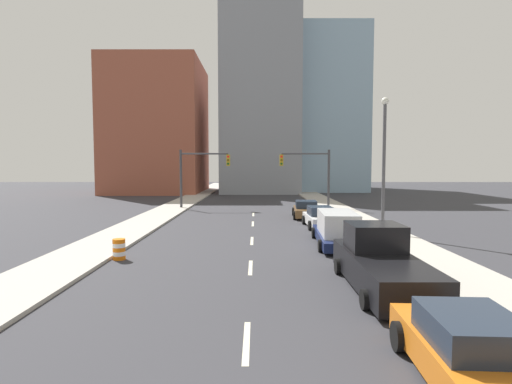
{
  "coord_description": "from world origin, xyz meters",
  "views": [
    {
      "loc": [
        0.23,
        -1.0,
        4.3
      ],
      "look_at": [
        0.25,
        30.02,
        2.2
      ],
      "focal_mm": 28.0,
      "sensor_mm": 36.0,
      "label": 1
    }
  ],
  "objects_px": {
    "sedan_orange": "(471,353)",
    "pickup_truck_black": "(380,263)",
    "street_lamp": "(384,156)",
    "sedan_white": "(320,218)",
    "sedan_brown": "(306,210)",
    "traffic_signal_right": "(313,170)",
    "traffic_signal_left": "(196,170)",
    "traffic_barrel": "(119,249)",
    "box_truck_navy": "(337,229)"
  },
  "relations": [
    {
      "from": "sedan_orange",
      "to": "pickup_truck_black",
      "type": "bearing_deg",
      "value": 91.45
    },
    {
      "from": "traffic_barrel",
      "to": "box_truck_navy",
      "type": "relative_size",
      "value": 0.15
    },
    {
      "from": "sedan_brown",
      "to": "sedan_orange",
      "type": "bearing_deg",
      "value": -86.53
    },
    {
      "from": "sedan_orange",
      "to": "pickup_truck_black",
      "type": "height_order",
      "value": "pickup_truck_black"
    },
    {
      "from": "street_lamp",
      "to": "sedan_orange",
      "type": "height_order",
      "value": "street_lamp"
    },
    {
      "from": "sedan_white",
      "to": "box_truck_navy",
      "type": "bearing_deg",
      "value": -92.9
    },
    {
      "from": "traffic_signal_right",
      "to": "box_truck_navy",
      "type": "xyz_separation_m",
      "value": [
        -1.3,
        -17.9,
        -2.95
      ]
    },
    {
      "from": "sedan_orange",
      "to": "box_truck_navy",
      "type": "relative_size",
      "value": 0.75
    },
    {
      "from": "traffic_signal_right",
      "to": "box_truck_navy",
      "type": "relative_size",
      "value": 0.93
    },
    {
      "from": "traffic_barrel",
      "to": "box_truck_navy",
      "type": "distance_m",
      "value": 11.08
    },
    {
      "from": "traffic_barrel",
      "to": "box_truck_navy",
      "type": "bearing_deg",
      "value": 17.08
    },
    {
      "from": "traffic_barrel",
      "to": "pickup_truck_black",
      "type": "height_order",
      "value": "pickup_truck_black"
    },
    {
      "from": "street_lamp",
      "to": "sedan_orange",
      "type": "bearing_deg",
      "value": -102.07
    },
    {
      "from": "sedan_orange",
      "to": "box_truck_navy",
      "type": "xyz_separation_m",
      "value": [
        0.17,
        13.66,
        0.21
      ]
    },
    {
      "from": "pickup_truck_black",
      "to": "sedan_white",
      "type": "xyz_separation_m",
      "value": [
        0.08,
        13.68,
        -0.21
      ]
    },
    {
      "from": "pickup_truck_black",
      "to": "box_truck_navy",
      "type": "relative_size",
      "value": 1.01
    },
    {
      "from": "traffic_signal_right",
      "to": "sedan_orange",
      "type": "bearing_deg",
      "value": -92.66
    },
    {
      "from": "traffic_signal_left",
      "to": "sedan_orange",
      "type": "relative_size",
      "value": 1.25
    },
    {
      "from": "pickup_truck_black",
      "to": "street_lamp",
      "type": "bearing_deg",
      "value": 72.01
    },
    {
      "from": "traffic_signal_right",
      "to": "pickup_truck_black",
      "type": "xyz_separation_m",
      "value": [
        -1.28,
        -25.32,
        -2.95
      ]
    },
    {
      "from": "traffic_signal_right",
      "to": "sedan_brown",
      "type": "xyz_separation_m",
      "value": [
        -1.55,
        -6.62,
        -3.18
      ]
    },
    {
      "from": "traffic_barrel",
      "to": "sedan_brown",
      "type": "relative_size",
      "value": 0.22
    },
    {
      "from": "traffic_barrel",
      "to": "sedan_orange",
      "type": "bearing_deg",
      "value": -44.98
    },
    {
      "from": "pickup_truck_black",
      "to": "sedan_brown",
      "type": "relative_size",
      "value": 1.43
    },
    {
      "from": "traffic_barrel",
      "to": "sedan_white",
      "type": "distance_m",
      "value": 14.3
    },
    {
      "from": "traffic_signal_right",
      "to": "street_lamp",
      "type": "bearing_deg",
      "value": -81.87
    },
    {
      "from": "street_lamp",
      "to": "box_truck_navy",
      "type": "bearing_deg",
      "value": -137.95
    },
    {
      "from": "street_lamp",
      "to": "box_truck_navy",
      "type": "xyz_separation_m",
      "value": [
        -3.42,
        -3.08,
        -3.98
      ]
    },
    {
      "from": "sedan_orange",
      "to": "traffic_barrel",
      "type": "bearing_deg",
      "value": 138.15
    },
    {
      "from": "box_truck_navy",
      "to": "traffic_signal_left",
      "type": "bearing_deg",
      "value": 122.97
    },
    {
      "from": "traffic_barrel",
      "to": "pickup_truck_black",
      "type": "distance_m",
      "value": 11.4
    },
    {
      "from": "traffic_signal_left",
      "to": "traffic_barrel",
      "type": "xyz_separation_m",
      "value": [
        -0.36,
        -21.15,
        -3.35
      ]
    },
    {
      "from": "traffic_signal_left",
      "to": "traffic_signal_right",
      "type": "xyz_separation_m",
      "value": [
        11.52,
        0.0,
        0.0
      ]
    },
    {
      "from": "sedan_white",
      "to": "sedan_brown",
      "type": "distance_m",
      "value": 5.03
    },
    {
      "from": "traffic_signal_right",
      "to": "sedan_orange",
      "type": "relative_size",
      "value": 1.25
    },
    {
      "from": "sedan_orange",
      "to": "sedan_brown",
      "type": "height_order",
      "value": "sedan_orange"
    },
    {
      "from": "traffic_signal_left",
      "to": "sedan_orange",
      "type": "bearing_deg",
      "value": -72.32
    },
    {
      "from": "sedan_white",
      "to": "sedan_brown",
      "type": "relative_size",
      "value": 1.01
    },
    {
      "from": "traffic_signal_right",
      "to": "sedan_brown",
      "type": "relative_size",
      "value": 1.32
    },
    {
      "from": "traffic_barrel",
      "to": "street_lamp",
      "type": "relative_size",
      "value": 0.11
    },
    {
      "from": "box_truck_navy",
      "to": "street_lamp",
      "type": "bearing_deg",
      "value": 45.29
    },
    {
      "from": "sedan_orange",
      "to": "sedan_brown",
      "type": "relative_size",
      "value": 1.06
    },
    {
      "from": "traffic_signal_left",
      "to": "pickup_truck_black",
      "type": "xyz_separation_m",
      "value": [
        10.24,
        -25.32,
        -2.95
      ]
    },
    {
      "from": "traffic_barrel",
      "to": "sedan_orange",
      "type": "xyz_separation_m",
      "value": [
        10.42,
        -10.41,
        0.19
      ]
    },
    {
      "from": "pickup_truck_black",
      "to": "sedan_white",
      "type": "bearing_deg",
      "value": 89.61
    },
    {
      "from": "traffic_signal_left",
      "to": "sedan_brown",
      "type": "distance_m",
      "value": 12.39
    },
    {
      "from": "traffic_signal_left",
      "to": "box_truck_navy",
      "type": "relative_size",
      "value": 0.93
    },
    {
      "from": "traffic_signal_left",
      "to": "sedan_white",
      "type": "xyz_separation_m",
      "value": [
        10.32,
        -11.64,
        -3.16
      ]
    },
    {
      "from": "traffic_signal_left",
      "to": "traffic_barrel",
      "type": "distance_m",
      "value": 21.42
    },
    {
      "from": "box_truck_navy",
      "to": "pickup_truck_black",
      "type": "bearing_deg",
      "value": -86.62
    }
  ]
}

